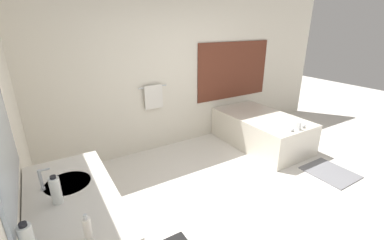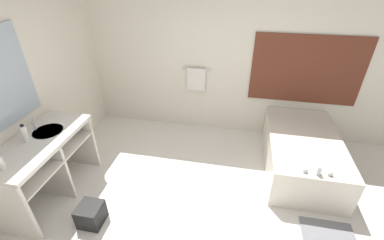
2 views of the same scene
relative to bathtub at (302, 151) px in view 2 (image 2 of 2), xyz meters
The scene contains 8 objects.
ground_plane 2.00m from the bathtub, 137.66° to the right, with size 16.00×16.00×0.00m, color silver.
wall_back_with_blinds 1.96m from the bathtub, 147.40° to the left, with size 7.40×0.13×2.70m.
vanity_counter 3.54m from the bathtub, 160.37° to the right, with size 0.65×1.35×0.91m.
sink_faucet 3.70m from the bathtub, 163.98° to the right, with size 0.09×0.04×0.18m.
bathtub is the anchor object (origin of this frame).
water_bottle_2 3.70m from the bathtub, 160.11° to the right, with size 0.07×0.07×0.23m.
soap_dispenser 3.77m from the bathtub, 152.48° to the right, with size 0.05×0.05×0.18m.
waste_bin 3.03m from the bathtub, 149.76° to the right, with size 0.28×0.28×0.27m.
Camera 2 is at (0.43, -1.95, 2.71)m, focal length 24.00 mm.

